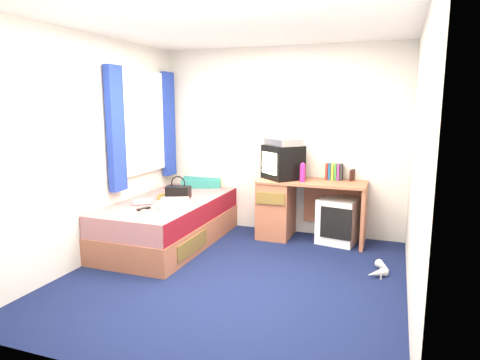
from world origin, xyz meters
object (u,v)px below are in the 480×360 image
(storage_cube, at_px, (338,220))
(towel, at_px, (174,204))
(colour_swatch_fan, at_px, (145,212))
(vcr, at_px, (283,142))
(aerosol_can, at_px, (303,173))
(crt_tv, at_px, (283,162))
(magazine, at_px, (166,196))
(bed, at_px, (170,222))
(desk, at_px, (290,206))
(picture_frame, at_px, (352,175))
(remote_control, at_px, (144,209))
(white_heels, at_px, (380,270))
(handbag, at_px, (178,191))
(pink_water_bottle, at_px, (303,173))
(water_bottle, at_px, (143,202))
(pillow, at_px, (202,182))

(storage_cube, relative_size, towel, 1.80)
(towel, bearing_deg, colour_swatch_fan, -126.96)
(vcr, xyz_separation_m, aerosol_can, (0.25, 0.02, -0.38))
(crt_tv, bearing_deg, magazine, -113.64)
(bed, height_order, vcr, vcr)
(crt_tv, height_order, vcr, vcr)
(colour_swatch_fan, bearing_deg, desk, 47.19)
(picture_frame, distance_m, remote_control, 2.52)
(storage_cube, relative_size, white_heels, 1.29)
(magazine, height_order, colour_swatch_fan, magazine)
(picture_frame, distance_m, magazine, 2.31)
(crt_tv, relative_size, remote_control, 3.61)
(desk, xyz_separation_m, handbag, (-1.26, -0.59, 0.21))
(storage_cube, xyz_separation_m, pink_water_bottle, (-0.43, -0.12, 0.58))
(desk, relative_size, crt_tv, 2.25)
(water_bottle, bearing_deg, bed, 64.49)
(colour_swatch_fan, height_order, remote_control, remote_control)
(desk, height_order, magazine, desk)
(picture_frame, bearing_deg, towel, -127.17)
(pillow, distance_m, pink_water_bottle, 1.54)
(handbag, distance_m, magazine, 0.18)
(picture_frame, bearing_deg, handbag, -141.31)
(desk, relative_size, remote_control, 8.12)
(pillow, relative_size, pink_water_bottle, 2.59)
(bed, xyz_separation_m, pillow, (-0.00, 0.92, 0.33))
(storage_cube, bearing_deg, handbag, -151.28)
(handbag, height_order, water_bottle, handbag)
(pillow, distance_m, white_heels, 2.72)
(aerosol_can, distance_m, colour_swatch_fan, 1.99)
(remote_control, bearing_deg, towel, 44.67)
(bed, xyz_separation_m, handbag, (0.05, 0.14, 0.35))
(picture_frame, height_order, towel, picture_frame)
(vcr, bearing_deg, towel, -86.71)
(vcr, bearing_deg, water_bottle, -97.50)
(bed, height_order, handbag, handbag)
(remote_control, bearing_deg, picture_frame, 48.57)
(vcr, bearing_deg, pink_water_bottle, 21.59)
(pillow, relative_size, water_bottle, 2.66)
(picture_frame, height_order, remote_control, picture_frame)
(white_heels, bearing_deg, magazine, 174.17)
(vcr, bearing_deg, colour_swatch_fan, -85.92)
(towel, bearing_deg, magazine, 128.02)
(magazine, height_order, water_bottle, water_bottle)
(storage_cube, distance_m, colour_swatch_fan, 2.32)
(pink_water_bottle, bearing_deg, desk, 147.25)
(picture_frame, relative_size, water_bottle, 0.70)
(desk, bearing_deg, vcr, 177.83)
(magazine, bearing_deg, desk, 22.88)
(storage_cube, height_order, handbag, handbag)
(towel, xyz_separation_m, white_heels, (2.19, 0.22, -0.55))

